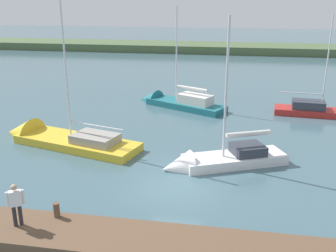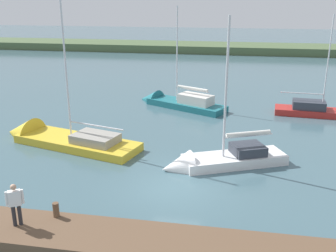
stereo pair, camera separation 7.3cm
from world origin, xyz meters
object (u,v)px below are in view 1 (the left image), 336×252
(sailboat_behind_pier, at_px, (331,114))
(person_on_dock, at_px, (16,202))
(sailboat_mid_channel, at_px, (216,162))
(sailboat_far_right, at_px, (174,104))
(mooring_post_near, at_px, (57,210))
(sailboat_outer_mooring, at_px, (54,140))

(sailboat_behind_pier, distance_m, person_on_dock, 24.02)
(sailboat_mid_channel, height_order, sailboat_far_right, sailboat_far_right)
(mooring_post_near, xyz_separation_m, sailboat_far_right, (-1.47, -18.99, -0.84))
(mooring_post_near, bearing_deg, sailboat_outer_mooring, -63.67)
(mooring_post_near, bearing_deg, sailboat_mid_channel, -127.19)
(sailboat_outer_mooring, bearing_deg, person_on_dock, 124.65)
(sailboat_far_right, bearing_deg, sailboat_mid_channel, 136.43)
(mooring_post_near, xyz_separation_m, person_on_dock, (1.12, 0.79, 0.65))
(sailboat_mid_channel, bearing_deg, mooring_post_near, 28.72)
(sailboat_mid_channel, xyz_separation_m, sailboat_behind_pier, (-8.01, -10.74, -0.03))
(sailboat_behind_pier, bearing_deg, sailboat_far_right, -179.38)
(sailboat_behind_pier, bearing_deg, sailboat_outer_mooring, -149.46)
(sailboat_mid_channel, distance_m, person_on_dock, 10.68)
(sailboat_behind_pier, bearing_deg, person_on_dock, -123.23)
(mooring_post_near, relative_size, sailboat_far_right, 0.06)
(sailboat_mid_channel, relative_size, person_on_dock, 5.23)
(sailboat_outer_mooring, distance_m, person_on_dock, 10.78)
(sailboat_behind_pier, relative_size, person_on_dock, 5.04)
(mooring_post_near, height_order, sailboat_outer_mooring, sailboat_outer_mooring)
(sailboat_far_right, bearing_deg, person_on_dock, 109.38)
(person_on_dock, bearing_deg, sailboat_mid_channel, -69.69)
(sailboat_outer_mooring, distance_m, sailboat_mid_channel, 10.38)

